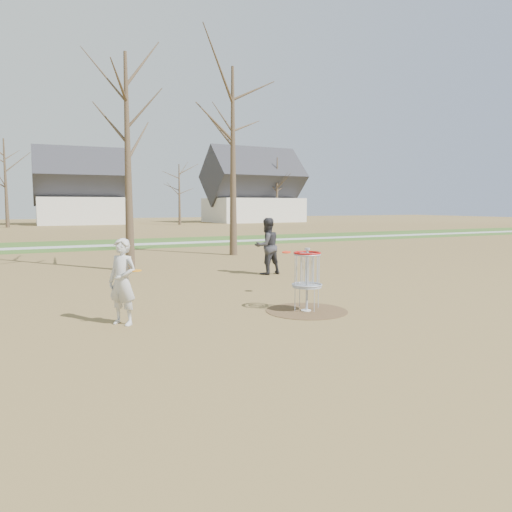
{
  "coord_description": "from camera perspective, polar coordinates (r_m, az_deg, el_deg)",
  "views": [
    {
      "loc": [
        -5.75,
        -9.15,
        2.32
      ],
      "look_at": [
        -0.5,
        1.5,
        1.1
      ],
      "focal_mm": 35.0,
      "sensor_mm": 36.0,
      "label": 1
    }
  ],
  "objects": [
    {
      "name": "ground",
      "position": [
        11.05,
        5.81,
        -6.28
      ],
      "size": [
        160.0,
        160.0,
        0.0
      ],
      "primitive_type": "plane",
      "color": "brown",
      "rests_on": "ground"
    },
    {
      "name": "green_band",
      "position": [
        30.78,
        -15.39,
        1.35
      ],
      "size": [
        160.0,
        8.0,
        0.01
      ],
      "primitive_type": "cube",
      "color": "#2D5119",
      "rests_on": "ground"
    },
    {
      "name": "footpath",
      "position": [
        29.8,
        -15.03,
        1.23
      ],
      "size": [
        160.0,
        1.5,
        0.01
      ],
      "primitive_type": "cube",
      "color": "#9E9E99",
      "rests_on": "green_band"
    },
    {
      "name": "dirt_circle",
      "position": [
        11.05,
        5.81,
        -6.26
      ],
      "size": [
        1.8,
        1.8,
        0.01
      ],
      "primitive_type": "cylinder",
      "color": "#47331E",
      "rests_on": "ground"
    },
    {
      "name": "player_standing",
      "position": [
        9.98,
        -15.02,
        -2.86
      ],
      "size": [
        0.7,
        0.73,
        1.68
      ],
      "primitive_type": "imported",
      "rotation": [
        0.0,
        0.0,
        -0.89
      ],
      "color": "#BDBDBD",
      "rests_on": "ground"
    },
    {
      "name": "player_throwing",
      "position": [
        16.65,
        1.27,
        1.13
      ],
      "size": [
        1.0,
        0.82,
        1.89
      ],
      "primitive_type": "imported",
      "rotation": [
        0.0,
        0.0,
        3.26
      ],
      "color": "#313035",
      "rests_on": "ground"
    },
    {
      "name": "disc_grounded",
      "position": [
        11.03,
        5.72,
        -6.2
      ],
      "size": [
        0.22,
        0.22,
        0.02
      ],
      "primitive_type": "cylinder",
      "color": "silver",
      "rests_on": "dirt_circle"
    },
    {
      "name": "discs_in_play",
      "position": [
        11.3,
        -3.5,
        -0.4
      ],
      "size": [
        4.46,
        1.81,
        0.08
      ],
      "color": "#FB2D0D",
      "rests_on": "ground"
    },
    {
      "name": "disc_golf_basket",
      "position": [
        10.9,
        5.86,
        -1.58
      ],
      "size": [
        0.64,
        0.64,
        1.35
      ],
      "color": "#9EA3AD",
      "rests_on": "ground"
    },
    {
      "name": "bare_trees",
      "position": [
        45.66,
        -16.92,
        9.42
      ],
      "size": [
        52.62,
        44.98,
        9.0
      ],
      "color": "#382B1E",
      "rests_on": "ground"
    },
    {
      "name": "houses_row",
      "position": [
        62.54,
        -17.08,
        6.72
      ],
      "size": [
        56.51,
        10.01,
        7.26
      ],
      "color": "silver",
      "rests_on": "ground"
    }
  ]
}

